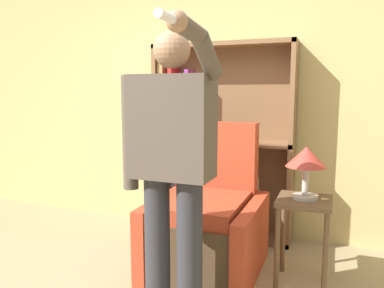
{
  "coord_description": "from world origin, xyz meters",
  "views": [
    {
      "loc": [
        1.22,
        -1.53,
        1.38
      ],
      "look_at": [
        0.35,
        0.73,
        1.05
      ],
      "focal_mm": 35.0,
      "sensor_mm": 36.0,
      "label": 1
    }
  ],
  "objects_px": {
    "bookcase": "(204,145)",
    "person_standing": "(171,162)",
    "side_table": "(304,218)",
    "armchair": "(209,223)",
    "table_lamp": "(306,160)"
  },
  "relations": [
    {
      "from": "armchair",
      "to": "table_lamp",
      "type": "relative_size",
      "value": 3.07
    },
    {
      "from": "person_standing",
      "to": "side_table",
      "type": "relative_size",
      "value": 2.67
    },
    {
      "from": "person_standing",
      "to": "side_table",
      "type": "xyz_separation_m",
      "value": [
        0.67,
        0.77,
        -0.49
      ]
    },
    {
      "from": "bookcase",
      "to": "side_table",
      "type": "bearing_deg",
      "value": -36.4
    },
    {
      "from": "bookcase",
      "to": "side_table",
      "type": "distance_m",
      "value": 1.3
    },
    {
      "from": "bookcase",
      "to": "table_lamp",
      "type": "xyz_separation_m",
      "value": [
        1.0,
        -0.74,
        0.05
      ]
    },
    {
      "from": "person_standing",
      "to": "side_table",
      "type": "bearing_deg",
      "value": 48.85
    },
    {
      "from": "armchair",
      "to": "side_table",
      "type": "height_order",
      "value": "armchair"
    },
    {
      "from": "armchair",
      "to": "person_standing",
      "type": "distance_m",
      "value": 1.02
    },
    {
      "from": "person_standing",
      "to": "table_lamp",
      "type": "bearing_deg",
      "value": 48.85
    },
    {
      "from": "armchair",
      "to": "person_standing",
      "type": "relative_size",
      "value": 0.66
    },
    {
      "from": "bookcase",
      "to": "person_standing",
      "type": "height_order",
      "value": "bookcase"
    },
    {
      "from": "armchair",
      "to": "side_table",
      "type": "distance_m",
      "value": 0.73
    },
    {
      "from": "person_standing",
      "to": "table_lamp",
      "type": "distance_m",
      "value": 1.03
    },
    {
      "from": "bookcase",
      "to": "table_lamp",
      "type": "distance_m",
      "value": 1.25
    }
  ]
}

